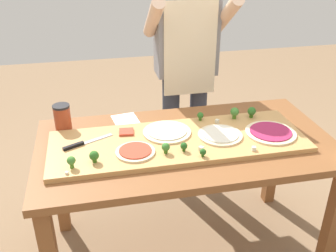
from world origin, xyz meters
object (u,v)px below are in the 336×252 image
at_px(pizza_whole_white_garlic, 220,135).
at_px(cheese_crumble_b, 254,149).
at_px(pizza_slice_far_right, 126,132).
at_px(broccoli_floret_back_right, 200,116).
at_px(broccoli_floret_back_mid, 184,146).
at_px(cook_center, 186,59).
at_px(broccoli_floret_front_mid, 235,112).
at_px(broccoli_floret_front_right, 252,111).
at_px(recipe_note, 126,120).
at_px(sauce_jar, 62,118).
at_px(prep_table, 186,158).
at_px(pizza_whole_cheese_artichoke, 167,132).
at_px(broccoli_floret_center_left, 94,156).
at_px(broccoli_floret_center_right, 71,161).
at_px(cheese_crumble_d, 201,149).
at_px(broccoli_floret_back_left, 203,152).
at_px(pizza_whole_beet_magenta, 271,132).
at_px(broccoli_floret_front_left, 166,147).
at_px(cheese_crumble_c, 67,173).
at_px(pizza_whole_tomato_red, 135,151).
at_px(cheese_crumble_a, 217,121).

bearing_deg(pizza_whole_white_garlic, cheese_crumble_b, -56.51).
bearing_deg(cheese_crumble_b, pizza_slice_far_right, 152.51).
height_order(broccoli_floret_back_right, broccoli_floret_back_mid, broccoli_floret_back_right).
xyz_separation_m(broccoli_floret_back_right, cook_center, (0.05, 0.52, 0.17)).
bearing_deg(pizza_whole_white_garlic, broccoli_floret_front_mid, 51.09).
distance_m(broccoli_floret_front_right, recipe_note, 0.73).
xyz_separation_m(broccoli_floret_front_mid, sauce_jar, (-0.96, 0.10, 0.01)).
bearing_deg(prep_table, broccoli_floret_back_right, 53.76).
relative_size(pizza_whole_cheese_artichoke, broccoli_floret_center_left, 4.42).
relative_size(broccoli_floret_center_right, broccoli_floret_back_mid, 1.28).
relative_size(pizza_whole_white_garlic, broccoli_floret_center_left, 4.03).
bearing_deg(pizza_whole_cheese_artichoke, cheese_crumble_d, -58.95).
bearing_deg(broccoli_floret_back_left, cheese_crumble_d, 81.88).
bearing_deg(recipe_note, cheese_crumble_d, -54.84).
bearing_deg(pizza_whole_white_garlic, pizza_whole_beet_magenta, -6.47).
bearing_deg(broccoli_floret_back_mid, broccoli_floret_front_left, 179.89).
bearing_deg(broccoli_floret_back_right, cheese_crumble_c, -151.79).
bearing_deg(pizza_whole_tomato_red, cheese_crumble_c, -160.03).
xyz_separation_m(pizza_slice_far_right, cheese_crumble_a, (0.51, 0.01, 0.00)).
distance_m(pizza_slice_far_right, broccoli_floret_back_mid, 0.35).
bearing_deg(broccoli_floret_front_right, pizza_whole_cheese_artichoke, -170.72).
bearing_deg(sauce_jar, broccoli_floret_front_mid, -6.01).
bearing_deg(broccoli_floret_back_left, broccoli_floret_back_right, 75.61).
height_order(broccoli_floret_front_right, broccoli_floret_front_mid, broccoli_floret_front_mid).
height_order(pizza_whole_tomato_red, broccoli_floret_back_right, broccoli_floret_back_right).
bearing_deg(pizza_slice_far_right, cheese_crumble_c, -132.69).
bearing_deg(pizza_whole_cheese_artichoke, cheese_crumble_c, -151.17).
height_order(broccoli_floret_back_mid, cheese_crumble_a, broccoli_floret_back_mid).
bearing_deg(pizza_whole_beet_magenta, cheese_crumble_a, 143.01).
height_order(broccoli_floret_front_left, cheese_crumble_b, broccoli_floret_front_left).
xyz_separation_m(pizza_whole_cheese_artichoke, pizza_whole_tomato_red, (-0.19, -0.17, 0.00)).
distance_m(broccoli_floret_front_right, broccoli_floret_center_left, 0.95).
bearing_deg(cheese_crumble_d, broccoli_floret_center_left, 179.72).
relative_size(pizza_whole_tomato_red, cheese_crumble_d, 9.39).
height_order(cheese_crumble_a, recipe_note, cheese_crumble_a).
bearing_deg(recipe_note, broccoli_floret_front_right, -12.74).
distance_m(broccoli_floret_back_right, recipe_note, 0.44).
height_order(prep_table, cheese_crumble_b, cheese_crumble_b).
xyz_separation_m(prep_table, pizza_whole_cheese_artichoke, (-0.09, 0.06, 0.14)).
bearing_deg(broccoli_floret_back_mid, pizza_whole_white_garlic, 25.88).
height_order(broccoli_floret_front_left, cheese_crumble_a, broccoli_floret_front_left).
distance_m(prep_table, cook_center, 0.78).
height_order(pizza_whole_cheese_artichoke, broccoli_floret_center_left, broccoli_floret_center_left).
height_order(broccoli_floret_front_mid, cheese_crumble_a, broccoli_floret_front_mid).
bearing_deg(broccoli_floret_back_left, broccoli_floret_center_right, 177.27).
relative_size(prep_table, broccoli_floret_front_right, 24.63).
xyz_separation_m(pizza_whole_white_garlic, pizza_slice_far_right, (-0.48, 0.14, -0.00)).
bearing_deg(prep_table, cheese_crumble_b, -34.85).
xyz_separation_m(pizza_whole_cheese_artichoke, broccoli_floret_center_right, (-0.49, -0.24, 0.03)).
relative_size(prep_table, cheese_crumble_a, 79.25).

